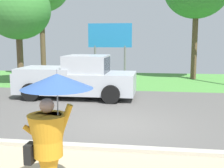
# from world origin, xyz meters

# --- Properties ---
(ground_plane) EXTENTS (40.00, 22.00, 0.20)m
(ground_plane) POSITION_xyz_m (0.00, 2.95, -0.05)
(ground_plane) COLOR #565451
(monk_pedestrian) EXTENTS (1.10, 1.06, 2.13)m
(monk_pedestrian) POSITION_xyz_m (-0.35, -4.37, 1.13)
(monk_pedestrian) COLOR orange
(monk_pedestrian) RESTS_ON ground_plane
(pickup_truck) EXTENTS (5.20, 2.28, 1.88)m
(pickup_truck) POSITION_xyz_m (-2.20, 3.94, 0.87)
(pickup_truck) COLOR #ADB2BA
(pickup_truck) RESTS_ON ground_plane
(roadside_billboard) EXTENTS (2.60, 0.12, 3.50)m
(roadside_billboard) POSITION_xyz_m (-1.45, 8.71, 2.55)
(roadside_billboard) COLOR slate
(roadside_billboard) RESTS_ON ground_plane
(tree_right_mid) EXTENTS (3.66, 3.66, 5.88)m
(tree_right_mid) POSITION_xyz_m (-6.45, 7.31, 4.19)
(tree_right_mid) COLOR brown
(tree_right_mid) RESTS_ON ground_plane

